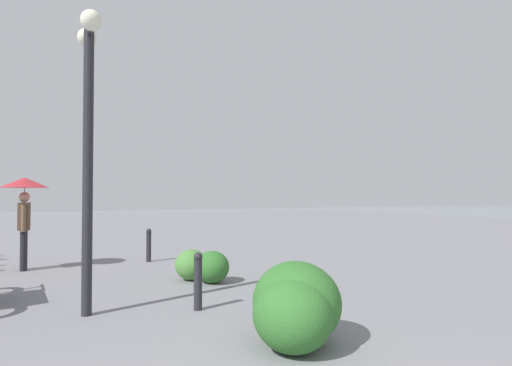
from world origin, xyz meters
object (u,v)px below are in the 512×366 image
object	(u,v)px
lamppost	(88,118)
pedestrian	(24,197)
bollard_near	(198,280)
bollard_mid	(149,244)

from	to	relation	value
lamppost	pedestrian	size ratio (longest dim) A/B	2.03
pedestrian	bollard_near	size ratio (longest dim) A/B	2.45
bollard_near	bollard_mid	size ratio (longest dim) A/B	1.01
bollard_near	lamppost	bearing A→B (deg)	75.00
pedestrian	bollard_near	bearing A→B (deg)	-152.60
pedestrian	bollard_mid	size ratio (longest dim) A/B	2.48
lamppost	bollard_near	distance (m)	2.76
lamppost	bollard_mid	xyz separation A→B (m)	(4.35, -1.74, -2.31)
lamppost	bollard_mid	size ratio (longest dim) A/B	5.04
bollard_near	bollard_mid	bearing A→B (deg)	-3.18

